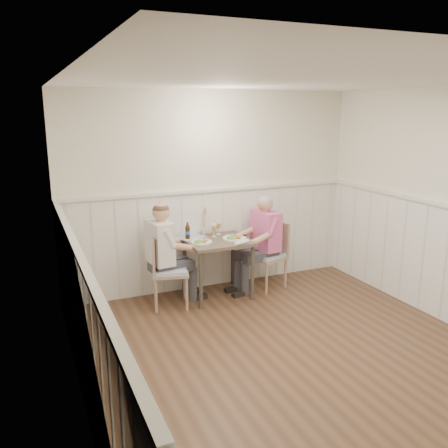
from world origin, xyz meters
The scene contains 16 objects.
ground_plane centered at (0.00, 0.00, 0.00)m, with size 4.50×4.50×0.00m, color #4A2F1E.
room_shell centered at (0.00, 0.00, 1.52)m, with size 4.04×4.54×2.60m.
wainscot centered at (0.00, 0.69, 0.69)m, with size 4.00×4.49×1.34m.
dining_table centered at (-0.09, 1.84, 0.64)m, with size 0.79×0.70×0.75m.
chair_right centered at (0.68, 1.87, 0.48)m, with size 0.52×0.52×0.89m.
chair_left centered at (-0.80, 1.78, 0.49)m, with size 0.52×0.52×0.90m.
man_in_pink centered at (0.57, 1.85, 0.54)m, with size 0.64×0.44×1.29m.
diner_cream centered at (-0.81, 1.85, 0.54)m, with size 0.64×0.44×1.30m.
plate_man centered at (0.11, 1.78, 0.78)m, with size 0.31×0.31×0.08m.
plate_diner centered at (-0.34, 1.79, 0.77)m, with size 0.26×0.26×0.07m.
beer_glass_a centered at (0.02, 2.08, 0.87)m, with size 0.07×0.07×0.18m.
beer_glass_b centered at (-0.08, 1.99, 0.86)m, with size 0.07×0.07×0.17m.
beer_bottle centered at (-0.43, 2.03, 0.85)m, with size 0.06×0.06×0.22m.
rolled_napkin centered at (0.09, 1.53, 0.77)m, with size 0.22×0.12×0.05m.
grass_vase centered at (-0.16, 2.14, 0.93)m, with size 0.04×0.04×0.39m.
gingham_mat centered at (-0.37, 2.08, 0.75)m, with size 0.42×0.38×0.01m.
Camera 1 is at (-2.31, -3.49, 2.36)m, focal length 38.00 mm.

